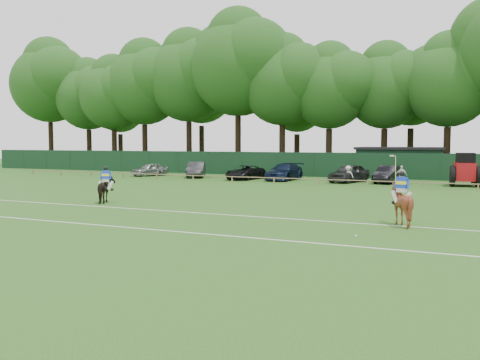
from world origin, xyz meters
The scene contains 20 objects.
ground centered at (0.00, 0.00, 0.00)m, with size 160.00×160.00×0.00m, color #1E4C14.
horse_dark centered at (-6.97, 0.56, 0.78)m, with size 0.84×1.84×1.55m, color black.
horse_chestnut centered at (9.70, -0.78, 0.89)m, with size 1.44×1.62×1.79m, color maroon.
sedan_silver centered at (-18.11, 21.44, 0.68)m, with size 1.61×4.01×1.37m, color #96979A.
sedan_grey centered at (-12.72, 21.71, 0.77)m, with size 1.63×4.69×1.54m, color #2B2B2E.
suv_black centered at (-7.02, 21.02, 0.67)m, with size 2.21×4.80×1.33m, color black.
sedan_navy centered at (-3.31, 21.62, 0.78)m, with size 2.19×5.38×1.56m, color #101A34.
hatch_grey centered at (2.72, 21.60, 0.81)m, with size 1.91×4.74×1.62m, color #2D2D2F.
estate_black centered at (5.98, 22.13, 0.75)m, with size 1.59×4.56×1.50m, color black.
spectator_left centered at (2.95, 20.19, 0.76)m, with size 0.98×0.56×1.52m, color beige.
spectator_mid centered at (7.31, 20.09, 0.82)m, with size 0.96×0.40×1.63m, color silver.
rider_dark centered at (-6.97, 0.55, 1.49)m, with size 0.88×0.62×1.41m.
rider_chestnut centered at (9.69, -0.79, 1.68)m, with size 0.93×0.70×2.05m.
polo_ball centered at (8.49, -4.26, 0.04)m, with size 0.09×0.09×0.09m, color silver.
pitch_lines centered at (0.00, -3.50, 0.01)m, with size 60.00×5.10×0.01m.
pitch_rail centered at (0.00, 18.00, 0.45)m, with size 62.10×0.10×0.50m.
perimeter_fence centered at (0.00, 27.00, 1.25)m, with size 92.08×0.08×2.50m.
utility_shed centered at (6.00, 30.00, 1.54)m, with size 8.40×4.40×3.04m.
tree_row centered at (2.00, 35.00, 0.00)m, with size 96.00×12.00×21.00m, color #26561C, non-canonical shape.
tractor centered at (12.04, 21.33, 1.27)m, with size 2.45×3.40×2.69m.
Camera 1 is at (12.20, -23.11, 3.54)m, focal length 38.00 mm.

